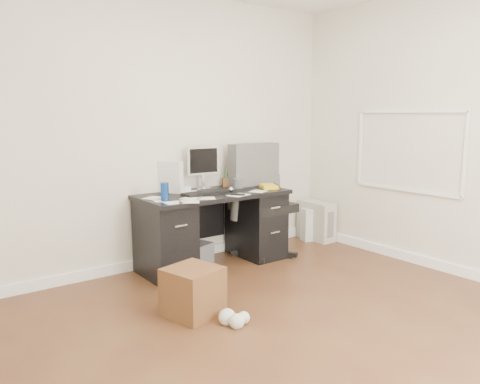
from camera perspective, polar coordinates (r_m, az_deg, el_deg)
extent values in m
plane|color=#4B2618|center=(3.48, 8.30, -16.56)|extent=(4.00, 4.00, 0.00)
cube|color=white|center=(4.75, -8.74, 7.31)|extent=(4.00, 0.02, 2.70)
cube|color=white|center=(4.77, 26.07, 6.47)|extent=(0.02, 4.00, 2.70)
cube|color=white|center=(4.96, -8.28, -7.88)|extent=(4.00, 0.03, 0.10)
cube|color=white|center=(4.98, 24.89, -8.62)|extent=(0.03, 4.00, 0.10)
cube|color=black|center=(4.67, -3.27, -0.29)|extent=(1.50, 0.70, 0.04)
cube|color=black|center=(4.48, -9.13, -5.75)|extent=(0.40, 0.60, 0.71)
cube|color=black|center=(5.06, 1.98, -3.85)|extent=(0.40, 0.60, 0.71)
cube|color=black|center=(4.99, -5.34, -2.89)|extent=(0.70, 0.03, 0.51)
cube|color=black|center=(4.56, -4.35, -0.11)|extent=(0.47, 0.19, 0.03)
sphere|color=#B3B3B8|center=(4.68, -1.11, 0.33)|extent=(0.07, 0.07, 0.05)
cylinder|color=#163F97|center=(4.24, -9.18, 0.02)|extent=(0.09, 0.09, 0.17)
cube|color=silver|center=(4.67, -8.48, 1.79)|extent=(0.23, 0.30, 0.31)
cube|color=tan|center=(5.16, 0.12, 2.39)|extent=(0.16, 0.25, 0.27)
cube|color=yellow|center=(4.93, 3.56, 0.69)|extent=(0.24, 0.26, 0.04)
cube|color=#B9B2A7|center=(5.79, 9.28, -3.48)|extent=(0.21, 0.47, 0.47)
cube|color=silver|center=(5.78, 8.93, -3.89)|extent=(0.34, 0.28, 0.39)
cube|color=#462915|center=(3.66, -5.76, -11.96)|extent=(0.45, 0.45, 0.37)
cube|color=slate|center=(4.85, -5.84, -7.53)|extent=(0.44, 0.40, 0.21)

